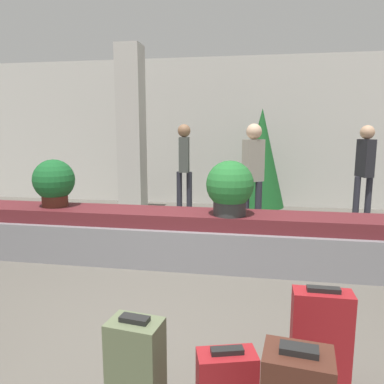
# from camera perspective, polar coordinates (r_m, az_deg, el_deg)

# --- Properties ---
(ground_plane) EXTENTS (18.00, 18.00, 0.00)m
(ground_plane) POSITION_cam_1_polar(r_m,az_deg,el_deg) (3.31, -5.57, -20.95)
(ground_plane) COLOR #59544C
(back_wall) EXTENTS (18.00, 0.06, 3.20)m
(back_wall) POSITION_cam_1_polar(r_m,az_deg,el_deg) (8.34, 4.57, 9.03)
(back_wall) COLOR beige
(back_wall) RESTS_ON ground_plane
(carousel) EXTENTS (8.28, 0.75, 0.66)m
(carousel) POSITION_cam_1_polar(r_m,az_deg,el_deg) (4.76, 0.00, -7.10)
(carousel) COLOR gray
(carousel) RESTS_ON ground_plane
(pillar) EXTENTS (0.45, 0.45, 3.20)m
(pillar) POSITION_cam_1_polar(r_m,az_deg,el_deg) (7.22, -9.19, 8.85)
(pillar) COLOR beige
(pillar) RESTS_ON ground_plane
(suitcase_0) EXTENTS (0.37, 0.17, 0.70)m
(suitcase_0) POSITION_cam_1_polar(r_m,az_deg,el_deg) (2.71, 18.98, -20.59)
(suitcase_0) COLOR maroon
(suitcase_0) RESTS_ON ground_plane
(suitcase_5) EXTENTS (0.33, 0.24, 0.64)m
(suitcase_5) POSITION_cam_1_polar(r_m,az_deg,el_deg) (2.41, -8.54, -25.23)
(suitcase_5) COLOR #5B6647
(suitcase_5) RESTS_ON ground_plane
(potted_plant_0) EXTENTS (0.57, 0.57, 0.66)m
(potted_plant_0) POSITION_cam_1_polar(r_m,az_deg,el_deg) (4.45, 5.78, 0.65)
(potted_plant_0) COLOR #2D2D2D
(potted_plant_0) RESTS_ON carousel
(potted_plant_1) EXTENTS (0.54, 0.54, 0.63)m
(potted_plant_1) POSITION_cam_1_polar(r_m,az_deg,el_deg) (5.28, -20.29, 1.41)
(potted_plant_1) COLOR #4C2319
(potted_plant_1) RESTS_ON carousel
(traveler_0) EXTENTS (0.31, 0.36, 1.74)m
(traveler_0) POSITION_cam_1_polar(r_m,az_deg,el_deg) (7.30, 24.85, 3.77)
(traveler_0) COLOR #282833
(traveler_0) RESTS_ON ground_plane
(traveler_1) EXTENTS (0.31, 0.34, 1.77)m
(traveler_1) POSITION_cam_1_polar(r_m,az_deg,el_deg) (7.30, -1.20, 4.80)
(traveler_1) COLOR #282833
(traveler_1) RESTS_ON ground_plane
(traveler_2) EXTENTS (0.36, 0.34, 1.76)m
(traveler_2) POSITION_cam_1_polar(r_m,az_deg,el_deg) (6.08, 9.29, 3.66)
(traveler_2) COLOR #282833
(traveler_2) RESTS_ON ground_plane
(decorated_tree) EXTENTS (0.92, 0.92, 2.07)m
(decorated_tree) POSITION_cam_1_polar(r_m,az_deg,el_deg) (7.35, 10.50, 5.08)
(decorated_tree) COLOR #4C331E
(decorated_tree) RESTS_ON ground_plane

